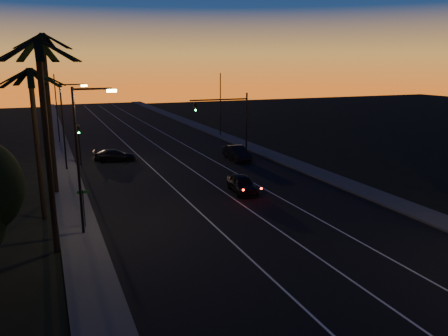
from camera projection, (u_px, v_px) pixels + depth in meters
name	position (u px, v px, depth m)	size (l,w,h in m)	color
road	(199.00, 179.00, 39.94)	(20.00, 170.00, 0.01)	black
sidewalk_left	(70.00, 191.00, 35.77)	(2.40, 170.00, 0.16)	#363734
sidewalk_right	(304.00, 167.00, 44.08)	(2.40, 170.00, 0.16)	#363734
lane_stripe_left	(167.00, 182.00, 38.83)	(0.12, 160.00, 0.01)	silver
lane_stripe_mid	(204.00, 178.00, 40.12)	(0.12, 160.00, 0.01)	silver
lane_stripe_right	(239.00, 175.00, 41.42)	(0.12, 160.00, 0.01)	silver
palm_near	(45.00, 126.00, 22.84)	(4.25, 4.16, 11.53)	black
palm_mid	(35.00, 128.00, 28.20)	(4.25, 4.16, 10.03)	black
palm_far	(48.00, 99.00, 33.65)	(4.25, 4.16, 12.53)	black
streetlight_left_near	(82.00, 150.00, 25.75)	(2.55, 0.26, 9.00)	black
streetlight_left_far	(66.00, 119.00, 42.00)	(2.55, 0.26, 8.50)	black
street_sign	(84.00, 204.00, 27.46)	(0.70, 0.06, 2.60)	black
signal_mast	(228.00, 113.00, 50.46)	(7.10, 0.41, 7.00)	black
signal_post	(79.00, 138.00, 44.72)	(0.28, 0.37, 4.20)	black
far_pole_left	(57.00, 109.00, 57.30)	(0.14, 0.14, 9.00)	black
far_pole_right	(220.00, 105.00, 62.76)	(0.14, 0.14, 9.00)	black
lead_car	(242.00, 184.00, 35.63)	(2.19, 4.89, 1.44)	black
right_car	(237.00, 153.00, 47.55)	(1.70, 4.75, 1.56)	black
cross_car	(115.00, 155.00, 47.03)	(4.71, 2.63, 1.29)	black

